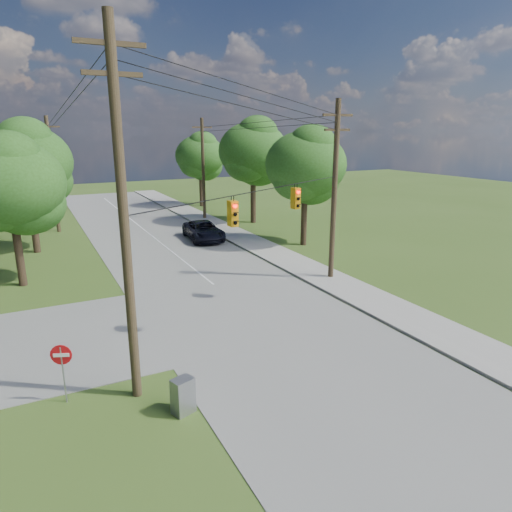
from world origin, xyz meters
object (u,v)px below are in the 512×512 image
pole_ne (334,189)px  control_cabinet (183,396)px  pole_north_w (53,174)px  car_main_north (204,231)px  do_not_enter_sign (62,360)px  pole_sw (124,215)px  pole_north_e (203,168)px

pole_ne → control_cabinet: bearing=-143.1°
pole_north_w → control_cabinet: pole_north_w is taller
control_cabinet → pole_north_w: bearing=73.6°
pole_ne → car_main_north: bearing=104.6°
do_not_enter_sign → pole_north_w: bearing=108.7°
car_main_north → pole_ne: bearing=-70.6°
pole_north_w → car_main_north: 14.44m
pole_sw → control_cabinet: pole_sw is taller
pole_sw → pole_ne: (13.50, 7.60, -0.76)m
car_main_north → control_cabinet: car_main_north is taller
pole_ne → pole_north_e: pole_ne is taller
pole_north_e → do_not_enter_sign: size_ratio=4.78×
pole_sw → pole_ne: bearing=29.4°
pole_ne → control_cabinet: size_ratio=8.72×
pole_north_e → do_not_enter_sign: bearing=-118.4°
pole_sw → car_main_north: 23.66m
control_cabinet → pole_sw: bearing=103.8°
control_cabinet → car_main_north: bearing=49.0°
pole_north_e → car_main_north: size_ratio=1.82×
car_main_north → control_cabinet: (-9.00, -22.39, -0.19)m
pole_north_w → do_not_enter_sign: bearing=-93.6°
pole_north_e → pole_north_w: (-13.90, 0.00, 0.00)m
pole_north_e → control_cabinet: size_ratio=8.30×
pole_ne → pole_north_w: bearing=122.3°
pole_sw → pole_ne: 15.51m
pole_sw → pole_north_e: size_ratio=1.20×
pole_ne → car_main_north: pole_ne is taller
car_main_north → control_cabinet: size_ratio=4.57×
pole_north_e → do_not_enter_sign: 33.18m
pole_ne → pole_north_e: (-0.00, 22.00, -0.34)m
pole_sw → control_cabinet: (1.10, -1.70, -5.63)m
pole_ne → pole_north_w: size_ratio=1.05×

